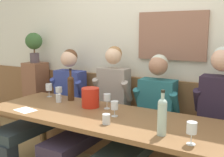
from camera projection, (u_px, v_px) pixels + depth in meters
name	position (u px, v px, depth m)	size (l,w,h in m)	color
room_wall_back	(145.00, 39.00, 3.22)	(6.80, 0.12, 2.80)	silver
wood_wainscot_panel	(141.00, 115.00, 3.34)	(6.80, 0.03, 0.92)	brown
wall_bench	(133.00, 134.00, 3.19)	(2.63, 0.42, 0.94)	brown
dining_table	(101.00, 122.00, 2.53)	(2.33, 0.81, 0.72)	brown
person_left_seat	(52.00, 104.00, 3.28)	(0.50, 1.28, 1.26)	#232C34
person_center_left_seat	(98.00, 111.00, 2.94)	(0.48, 1.27, 1.32)	#2F2740
person_right_seat	(144.00, 121.00, 2.67)	(0.50, 1.27, 1.25)	#262F2E
person_center_right_seat	(213.00, 124.00, 2.38)	(0.48, 1.28, 1.35)	#363234
ice_bucket	(90.00, 97.00, 2.74)	(0.18, 0.18, 0.20)	red
wine_bottle_clear_water	(162.00, 115.00, 1.99)	(0.07, 0.07, 0.35)	#ABC9BB
wine_bottle_amber_mid	(71.00, 87.00, 3.00)	(0.07, 0.07, 0.36)	#442915
wine_glass_left_end	(59.00, 90.00, 3.10)	(0.08, 0.08, 0.13)	silver
wine_glass_mid_left	(192.00, 129.00, 1.83)	(0.07, 0.07, 0.16)	silver
wine_glass_right_end	(115.00, 106.00, 2.44)	(0.07, 0.07, 0.14)	silver
wine_glass_center_rear	(107.00, 98.00, 2.68)	(0.07, 0.07, 0.15)	silver
wine_glass_near_bucket	(49.00, 88.00, 3.17)	(0.08, 0.08, 0.16)	silver
water_tumbler_center	(59.00, 98.00, 2.94)	(0.06, 0.06, 0.09)	silver
water_tumbler_left	(106.00, 119.00, 2.25)	(0.07, 0.07, 0.09)	silver
tasting_sheet_left_guest	(25.00, 110.00, 2.65)	(0.21, 0.15, 0.00)	white
corner_pedestal	(37.00, 97.00, 3.98)	(0.28, 0.28, 1.04)	brown
potted_plant	(34.00, 44.00, 3.84)	(0.24, 0.24, 0.43)	#52454C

